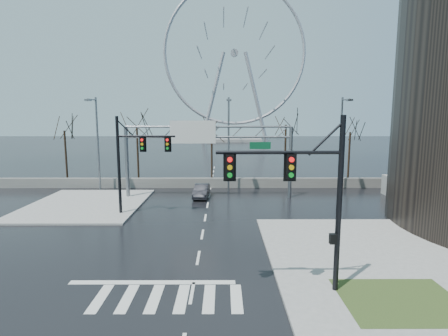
{
  "coord_description": "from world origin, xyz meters",
  "views": [
    {
      "loc": [
        1.42,
        -18.87,
        7.89
      ],
      "look_at": [
        1.48,
        7.92,
        4.0
      ],
      "focal_mm": 28.0,
      "sensor_mm": 36.0,
      "label": 1
    }
  ],
  "objects_px": {
    "signal_mast_near": "(309,188)",
    "car": "(201,191)",
    "ferris_wheel": "(234,59)",
    "signal_mast_far": "(132,156)",
    "sign_gantry": "(205,146)"
  },
  "relations": [
    {
      "from": "signal_mast_near",
      "to": "ferris_wheel",
      "type": "relative_size",
      "value": 0.16
    },
    {
      "from": "signal_mast_far",
      "to": "sign_gantry",
      "type": "height_order",
      "value": "signal_mast_far"
    },
    {
      "from": "signal_mast_near",
      "to": "car",
      "type": "height_order",
      "value": "signal_mast_near"
    },
    {
      "from": "car",
      "to": "sign_gantry",
      "type": "bearing_deg",
      "value": -23.66
    },
    {
      "from": "signal_mast_near",
      "to": "signal_mast_far",
      "type": "height_order",
      "value": "same"
    },
    {
      "from": "sign_gantry",
      "to": "car",
      "type": "xyz_separation_m",
      "value": [
        -0.36,
        0.19,
        -4.53
      ]
    },
    {
      "from": "ferris_wheel",
      "to": "signal_mast_far",
      "type": "bearing_deg",
      "value": -97.2
    },
    {
      "from": "signal_mast_near",
      "to": "sign_gantry",
      "type": "bearing_deg",
      "value": 106.19
    },
    {
      "from": "signal_mast_near",
      "to": "signal_mast_far",
      "type": "distance_m",
      "value": 17.03
    },
    {
      "from": "car",
      "to": "signal_mast_far",
      "type": "bearing_deg",
      "value": -126.19
    },
    {
      "from": "signal_mast_far",
      "to": "car",
      "type": "distance_m",
      "value": 9.06
    },
    {
      "from": "sign_gantry",
      "to": "ferris_wheel",
      "type": "xyz_separation_m",
      "value": [
        5.38,
        80.04,
        20.95
      ]
    },
    {
      "from": "sign_gantry",
      "to": "car",
      "type": "bearing_deg",
      "value": 152.85
    },
    {
      "from": "signal_mast_near",
      "to": "ferris_wheel",
      "type": "xyz_separation_m",
      "value": [
        -0.14,
        99.04,
        21.26
      ]
    },
    {
      "from": "signal_mast_far",
      "to": "sign_gantry",
      "type": "relative_size",
      "value": 0.49
    }
  ]
}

